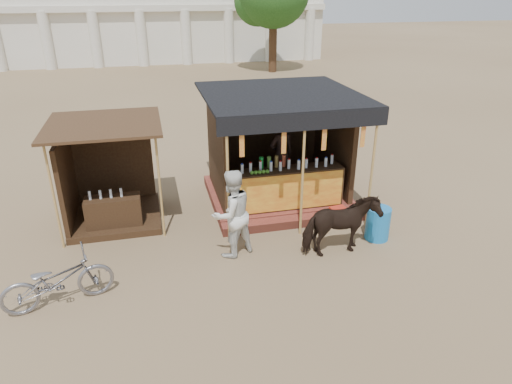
{
  "coord_description": "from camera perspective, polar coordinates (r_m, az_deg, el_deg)",
  "views": [
    {
      "loc": [
        -2.04,
        -6.87,
        5.04
      ],
      "look_at": [
        0.0,
        1.6,
        1.1
      ],
      "focal_mm": 32.0,
      "sensor_mm": 36.0,
      "label": 1
    }
  ],
  "objects": [
    {
      "name": "ground",
      "position": [
        8.76,
        2.49,
        -10.81
      ],
      "size": [
        120.0,
        120.0,
        0.0
      ],
      "primitive_type": "plane",
      "color": "#846B4C",
      "rests_on": "ground"
    },
    {
      "name": "main_stall",
      "position": [
        11.4,
        2.87,
        3.73
      ],
      "size": [
        3.6,
        3.61,
        2.78
      ],
      "color": "brown",
      "rests_on": "ground"
    },
    {
      "name": "secondary_stall",
      "position": [
        11.0,
        -18.36,
        0.64
      ],
      "size": [
        2.4,
        2.4,
        2.38
      ],
      "color": "#362513",
      "rests_on": "ground"
    },
    {
      "name": "cow",
      "position": [
        9.32,
        10.53,
        -4.26
      ],
      "size": [
        1.58,
        0.83,
        1.28
      ],
      "primitive_type": "imported",
      "rotation": [
        0.0,
        0.0,
        1.66
      ],
      "color": "black",
      "rests_on": "ground"
    },
    {
      "name": "motorbike",
      "position": [
        8.57,
        -23.57,
        -10.11
      ],
      "size": [
        1.94,
        1.05,
        0.96
      ],
      "primitive_type": "imported",
      "rotation": [
        0.0,
        0.0,
        1.81
      ],
      "color": "gray",
      "rests_on": "ground"
    },
    {
      "name": "bystander",
      "position": [
        9.07,
        -3.04,
        -2.74
      ],
      "size": [
        1.1,
        1.0,
        1.84
      ],
      "primitive_type": "imported",
      "rotation": [
        0.0,
        0.0,
        3.56
      ],
      "color": "silver",
      "rests_on": "ground"
    },
    {
      "name": "blue_barrel",
      "position": [
        10.22,
        14.98,
        -3.81
      ],
      "size": [
        0.58,
        0.58,
        0.73
      ],
      "primitive_type": "cylinder",
      "rotation": [
        0.0,
        0.0,
        0.14
      ],
      "color": "#1870B7",
      "rests_on": "ground"
    },
    {
      "name": "red_crate",
      "position": [
        10.95,
        10.33,
        -2.68
      ],
      "size": [
        0.41,
        0.4,
        0.27
      ],
      "primitive_type": "cube",
      "rotation": [
        0.0,
        0.0,
        0.13
      ],
      "color": "#AF2B1D",
      "rests_on": "ground"
    },
    {
      "name": "cooler",
      "position": [
        11.31,
        8.03,
        -1.06
      ],
      "size": [
        0.76,
        0.64,
        0.46
      ],
      "color": "#186C27",
      "rests_on": "ground"
    },
    {
      "name": "background_building",
      "position": [
        36.83,
        -14.55,
        22.0
      ],
      "size": [
        26.0,
        7.45,
        8.18
      ],
      "color": "silver",
      "rests_on": "ground"
    }
  ]
}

